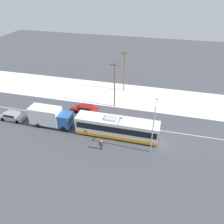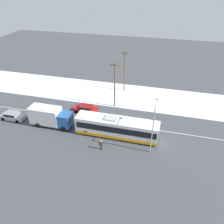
# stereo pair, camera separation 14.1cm
# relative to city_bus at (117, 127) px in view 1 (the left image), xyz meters

# --- Properties ---
(ground_plane) EXTENTS (120.00, 120.00, 0.00)m
(ground_plane) POSITION_rel_city_bus_xyz_m (0.58, 2.98, -1.56)
(ground_plane) COLOR #424449
(snow_lot) EXTENTS (80.00, 10.19, 0.12)m
(snow_lot) POSITION_rel_city_bus_xyz_m (0.58, 13.08, -1.50)
(snow_lot) COLOR white
(snow_lot) RESTS_ON ground_plane
(lane_marking_center) EXTENTS (60.00, 0.12, 0.00)m
(lane_marking_center) POSITION_rel_city_bus_xyz_m (0.58, 2.98, -1.55)
(lane_marking_center) COLOR silver
(lane_marking_center) RESTS_ON ground_plane
(city_bus) EXTENTS (12.42, 2.57, 3.18)m
(city_bus) POSITION_rel_city_bus_xyz_m (0.00, 0.00, 0.00)
(city_bus) COLOR white
(city_bus) RESTS_ON ground_plane
(box_truck) EXTENTS (6.81, 2.30, 3.25)m
(box_truck) POSITION_rel_city_bus_xyz_m (-10.95, -0.06, 0.22)
(box_truck) COLOR silver
(box_truck) RESTS_ON ground_plane
(sedan_car) EXTENTS (4.27, 1.80, 1.35)m
(sedan_car) POSITION_rel_city_bus_xyz_m (-6.93, 5.17, -0.81)
(sedan_car) COLOR maroon
(sedan_car) RESTS_ON ground_plane
(parked_car_near_truck) EXTENTS (4.04, 1.80, 1.38)m
(parked_car_near_truck) POSITION_rel_city_bus_xyz_m (-18.03, -0.13, -0.80)
(parked_car_near_truck) COLOR #9E9EA3
(parked_car_near_truck) RESTS_ON ground_plane
(pedestrian_at_stop) EXTENTS (0.59, 0.26, 1.63)m
(pedestrian_at_stop) POSITION_rel_city_bus_xyz_m (-1.43, -3.59, -0.56)
(pedestrian_at_stop) COLOR #23232D
(pedestrian_at_stop) RESTS_ON ground_plane
(streetlamp) EXTENTS (0.36, 3.06, 7.24)m
(streetlamp) POSITION_rel_city_bus_xyz_m (5.31, -1.70, 3.09)
(streetlamp) COLOR #9EA3A8
(streetlamp) RESTS_ON ground_plane
(utility_pole_roadside) EXTENTS (1.80, 0.24, 8.59)m
(utility_pole_roadside) POSITION_rel_city_bus_xyz_m (-2.44, 8.35, 2.93)
(utility_pole_roadside) COLOR brown
(utility_pole_roadside) RESTS_ON ground_plane
(utility_pole_snowlot) EXTENTS (1.80, 0.24, 8.55)m
(utility_pole_snowlot) POSITION_rel_city_bus_xyz_m (-2.11, 15.26, 2.91)
(utility_pole_snowlot) COLOR brown
(utility_pole_snowlot) RESTS_ON ground_plane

